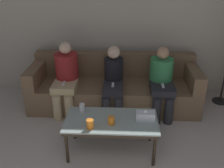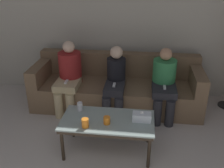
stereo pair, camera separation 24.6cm
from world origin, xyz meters
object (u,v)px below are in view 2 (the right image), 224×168
(couch, at_px, (117,88))
(cup_near_left, at_px, (107,120))
(coffee_table, at_px, (108,123))
(tissue_box, at_px, (142,117))
(seated_person_mid_left, at_px, (115,80))
(cup_far_center, at_px, (80,107))
(cup_near_right, at_px, (85,123))
(seated_person_mid_right, at_px, (164,81))
(seated_person_left_end, at_px, (69,74))

(couch, height_order, cup_near_left, couch)
(coffee_table, bearing_deg, tissue_box, 3.68)
(tissue_box, relative_size, seated_person_mid_left, 0.21)
(couch, xyz_separation_m, tissue_box, (0.42, -1.20, 0.22))
(couch, height_order, cup_far_center, couch)
(couch, bearing_deg, cup_near_right, -98.48)
(cup_near_right, xyz_separation_m, seated_person_mid_right, (0.94, 1.19, 0.04))
(coffee_table, distance_m, seated_person_mid_left, 0.99)
(couch, bearing_deg, seated_person_left_end, -164.57)
(cup_near_right, xyz_separation_m, seated_person_left_end, (-0.52, 1.21, 0.07))
(cup_near_left, height_order, tissue_box, tissue_box)
(couch, distance_m, seated_person_left_end, 0.81)
(tissue_box, relative_size, seated_person_mid_right, 0.21)
(cup_near_right, bearing_deg, cup_near_left, 22.74)
(coffee_table, xyz_separation_m, cup_near_left, (0.00, -0.09, 0.09))
(coffee_table, height_order, cup_near_left, cup_near_left)
(coffee_table, xyz_separation_m, seated_person_mid_left, (-0.02, 0.98, 0.13))
(seated_person_mid_right, bearing_deg, seated_person_left_end, 179.45)
(cup_near_left, xyz_separation_m, seated_person_mid_right, (0.71, 1.10, 0.05))
(cup_near_right, bearing_deg, cup_far_center, 112.35)
(coffee_table, bearing_deg, cup_near_right, -141.24)
(couch, distance_m, cup_near_left, 1.33)
(cup_far_center, distance_m, seated_person_left_end, 0.94)
(cup_near_right, bearing_deg, tissue_box, 18.37)
(tissue_box, bearing_deg, cup_far_center, 169.91)
(cup_far_center, bearing_deg, seated_person_mid_right, 37.88)
(seated_person_left_end, bearing_deg, couch, 15.43)
(seated_person_left_end, bearing_deg, cup_near_left, -55.73)
(seated_person_mid_left, height_order, seated_person_mid_right, same)
(seated_person_mid_left, xyz_separation_m, seated_person_mid_right, (0.73, 0.03, 0.01))
(cup_far_center, xyz_separation_m, seated_person_left_end, (-0.38, 0.86, 0.06))
(seated_person_left_end, bearing_deg, cup_far_center, -66.18)
(tissue_box, distance_m, seated_person_left_end, 1.53)
(seated_person_mid_left, bearing_deg, cup_near_left, -88.74)
(cup_far_center, height_order, seated_person_mid_right, seated_person_mid_right)
(couch, height_order, seated_person_left_end, seated_person_left_end)
(coffee_table, bearing_deg, cup_far_center, 156.23)
(cup_near_right, height_order, seated_person_mid_left, seated_person_mid_left)
(cup_near_right, relative_size, tissue_box, 0.49)
(couch, distance_m, cup_near_right, 1.44)
(coffee_table, xyz_separation_m, seated_person_left_end, (-0.75, 1.02, 0.17))
(cup_near_left, bearing_deg, couch, 91.03)
(seated_person_left_end, relative_size, seated_person_mid_right, 1.05)
(couch, relative_size, tissue_box, 12.09)
(coffee_table, relative_size, seated_person_mid_right, 1.08)
(tissue_box, bearing_deg, coffee_table, -176.32)
(cup_near_left, xyz_separation_m, seated_person_mid_left, (-0.02, 1.07, 0.04))
(couch, bearing_deg, cup_far_center, -108.42)
(cup_near_right, xyz_separation_m, tissue_box, (0.63, 0.21, -0.00))
(couch, distance_m, coffee_table, 1.23)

